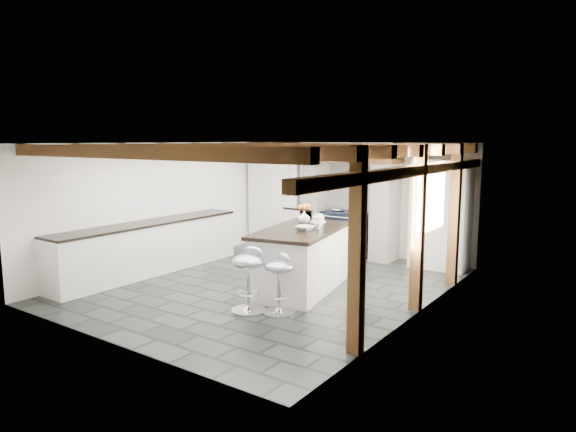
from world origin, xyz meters
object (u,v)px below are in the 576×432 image
Objects in this scene: kitchen_island at (301,259)px; bar_stool_near at (280,276)px; bar_stool_far at (249,272)px; range_cooker at (348,233)px.

kitchen_island is 2.56× the size of bar_stool_near.
kitchen_island is 1.16m from bar_stool_near.
kitchen_island is 1.28m from bar_stool_far.
bar_stool_far reaches higher than bar_stool_near.
bar_stool_far is (0.58, -3.89, 0.10)m from range_cooker.
bar_stool_near is at bearing -82.48° from kitchen_island.
bar_stool_near is 0.93× the size of bar_stool_far.
bar_stool_far is (-0.39, -0.18, 0.04)m from bar_stool_near.
range_cooker is at bearing 90.88° from kitchen_island.
kitchen_island reaches higher than range_cooker.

